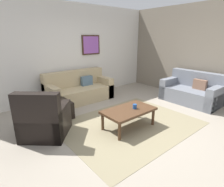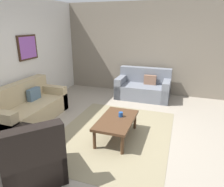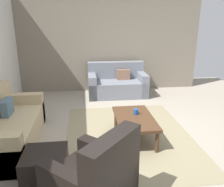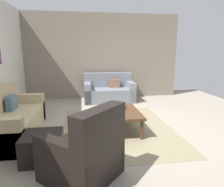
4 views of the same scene
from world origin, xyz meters
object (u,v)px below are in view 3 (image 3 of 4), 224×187
object	(u,v)px
coffee_table	(135,120)
cup	(136,112)
couch_loveseat	(117,84)
ottoman	(46,166)
couch_main	(3,128)
armchair_leather	(95,184)

from	to	relation	value
coffee_table	cup	size ratio (longest dim) A/B	11.51
couch_loveseat	coffee_table	world-z (taller)	couch_loveseat
ottoman	couch_main	bearing A→B (deg)	39.20
coffee_table	couch_main	bearing A→B (deg)	88.66
couch_loveseat	coffee_table	bearing A→B (deg)	178.75
coffee_table	cup	xyz separation A→B (m)	(0.13, -0.05, 0.10)
cup	couch_loveseat	bearing A→B (deg)	-0.22
cup	ottoman	bearing A→B (deg)	127.03
couch_loveseat	armchair_leather	size ratio (longest dim) A/B	1.39
armchair_leather	coffee_table	world-z (taller)	armchair_leather
armchair_leather	couch_main	bearing A→B (deg)	42.82
couch_loveseat	cup	distance (m)	2.44
couch_loveseat	coffee_table	xyz separation A→B (m)	(-2.56, 0.06, 0.06)
armchair_leather	ottoman	distance (m)	0.83
couch_main	coffee_table	bearing A→B (deg)	-91.34
armchair_leather	cup	size ratio (longest dim) A/B	11.82
coffee_table	cup	world-z (taller)	cup
armchair_leather	ottoman	bearing A→B (deg)	48.48
couch_main	ottoman	world-z (taller)	couch_main
armchair_leather	ottoman	xyz separation A→B (m)	(0.55, 0.62, -0.11)
couch_loveseat	coffee_table	distance (m)	2.56
couch_main	cup	bearing A→B (deg)	-88.12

